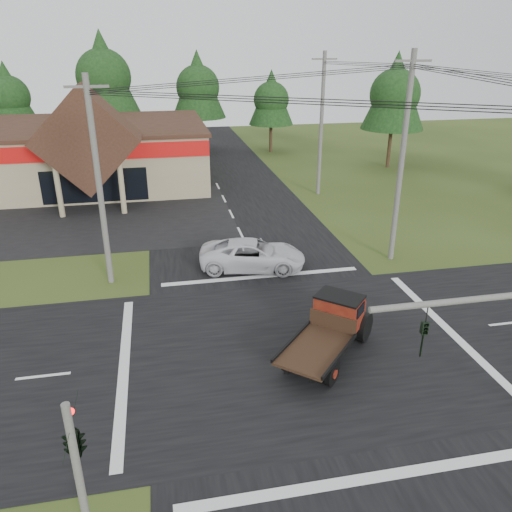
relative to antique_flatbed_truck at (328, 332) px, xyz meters
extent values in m
plane|color=#304017|center=(-1.04, 0.80, -1.15)|extent=(120.00, 120.00, 0.00)
cube|color=black|center=(-1.04, 0.80, -1.14)|extent=(12.00, 120.00, 0.02)
cube|color=black|center=(-1.04, 0.80, -1.14)|extent=(120.00, 12.00, 0.02)
cube|color=black|center=(-15.04, 19.80, -1.13)|extent=(28.00, 14.00, 0.02)
cube|color=tan|center=(-17.04, 30.80, 1.35)|extent=(30.00, 15.00, 5.00)
cube|color=#342115|center=(-17.04, 30.80, 3.90)|extent=(30.40, 15.40, 0.30)
cube|color=#A60E0C|center=(-17.04, 23.25, 2.95)|extent=(30.00, 0.12, 1.20)
cube|color=#342115|center=(-11.04, 22.30, 4.15)|extent=(7.78, 4.00, 7.78)
cylinder|color=tan|center=(-13.24, 20.60, 0.85)|extent=(0.40, 0.40, 4.00)
cylinder|color=tan|center=(-8.84, 20.60, 0.85)|extent=(0.40, 0.40, 4.00)
cube|color=black|center=(-11.04, 23.28, 0.35)|extent=(8.00, 0.08, 2.60)
imported|color=black|center=(-0.04, -6.70, 3.85)|extent=(0.16, 0.20, 1.00)
cylinder|color=#595651|center=(-8.54, -6.70, 1.05)|extent=(0.20, 0.20, 4.40)
imported|color=black|center=(-8.54, -6.50, 2.55)|extent=(0.53, 2.48, 1.00)
sphere|color=#FF0C0C|center=(-8.54, -6.35, 2.75)|extent=(0.18, 0.18, 0.18)
cylinder|color=#595651|center=(-9.04, 8.80, 4.10)|extent=(0.30, 0.30, 10.50)
cube|color=#595651|center=(-9.04, 8.80, 8.75)|extent=(2.00, 0.12, 0.12)
cylinder|color=#595651|center=(6.96, 8.80, 4.60)|extent=(0.30, 0.30, 11.50)
cube|color=#595651|center=(6.96, 8.80, 9.75)|extent=(2.00, 0.12, 0.12)
cylinder|color=#595651|center=(6.96, 22.80, 4.45)|extent=(0.30, 0.30, 11.20)
cube|color=#595651|center=(6.96, 22.80, 9.45)|extent=(2.00, 0.12, 0.12)
cylinder|color=#332316|center=(-21.04, 42.80, 0.60)|extent=(0.36, 0.36, 3.50)
cone|color=black|center=(-21.04, 42.80, 5.65)|extent=(5.60, 5.60, 6.60)
sphere|color=black|center=(-21.04, 42.80, 5.35)|extent=(4.40, 4.40, 4.40)
cylinder|color=#332316|center=(-11.04, 41.80, 1.13)|extent=(0.36, 0.36, 4.55)
cone|color=black|center=(-11.04, 41.80, 7.69)|extent=(7.28, 7.28, 8.58)
sphere|color=black|center=(-11.04, 41.80, 7.30)|extent=(5.72, 5.72, 5.72)
cylinder|color=#332316|center=(-1.04, 42.80, 0.78)|extent=(0.36, 0.36, 3.85)
cone|color=black|center=(-1.04, 42.80, 6.33)|extent=(6.16, 6.16, 7.26)
sphere|color=black|center=(-1.04, 42.80, 6.00)|extent=(4.84, 4.84, 4.84)
cylinder|color=#332316|center=(6.96, 40.80, 0.43)|extent=(0.36, 0.36, 3.15)
cone|color=black|center=(6.96, 40.80, 4.97)|extent=(5.04, 5.04, 5.94)
sphere|color=black|center=(6.96, 40.80, 4.70)|extent=(3.96, 3.96, 3.96)
cylinder|color=#332316|center=(16.96, 30.80, 0.78)|extent=(0.36, 0.36, 3.85)
cone|color=black|center=(16.96, 30.80, 6.33)|extent=(6.16, 6.16, 7.26)
sphere|color=black|center=(16.96, 30.80, 6.00)|extent=(4.84, 4.84, 4.84)
imported|color=silver|center=(-1.30, 9.07, -0.33)|extent=(6.30, 3.86, 1.63)
camera|label=1|loc=(-6.13, -16.17, 10.59)|focal=35.00mm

